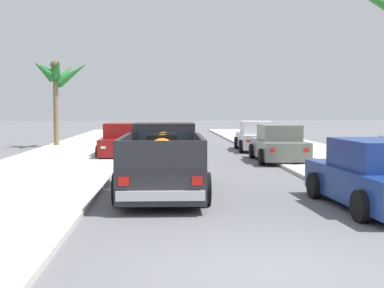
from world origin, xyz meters
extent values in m
plane|color=slate|center=(0.00, 0.00, 0.00)|extent=(160.00, 160.00, 0.00)
cube|color=beige|center=(-5.51, 12.00, 0.06)|extent=(5.00, 60.00, 0.12)
cube|color=beige|center=(5.51, 12.00, 0.06)|extent=(5.00, 60.00, 0.12)
cube|color=silver|center=(-4.41, 12.00, 0.05)|extent=(0.16, 60.00, 0.10)
cube|color=silver|center=(4.41, 12.00, 0.05)|extent=(0.16, 60.00, 0.10)
cube|color=#28282D|center=(-1.37, 6.02, 0.60)|extent=(2.01, 5.13, 0.80)
cube|color=#28282D|center=(-1.34, 7.62, 1.40)|extent=(1.75, 1.53, 0.80)
cube|color=#283342|center=(-1.36, 6.86, 1.42)|extent=(1.38, 0.08, 0.44)
cube|color=#283342|center=(-1.33, 8.38, 1.42)|extent=(1.46, 0.09, 0.48)
cube|color=#28282D|center=(-2.30, 5.17, 1.28)|extent=(0.16, 3.30, 0.56)
cube|color=#28282D|center=(-0.48, 5.14, 1.28)|extent=(0.16, 3.30, 0.56)
cube|color=#28282D|center=(-1.42, 3.51, 1.28)|extent=(1.88, 0.13, 0.56)
cube|color=silver|center=(-1.42, 3.42, 0.44)|extent=(1.83, 0.15, 0.20)
cylinder|color=black|center=(-2.32, 7.56, 0.38)|extent=(0.27, 0.76, 0.76)
cylinder|color=black|center=(-0.37, 7.53, 0.38)|extent=(0.27, 0.76, 0.76)
cylinder|color=black|center=(-2.38, 4.63, 0.38)|extent=(0.27, 0.76, 0.76)
cylinder|color=black|center=(-0.42, 4.60, 0.38)|extent=(0.27, 0.76, 0.76)
cube|color=red|center=(-2.17, 3.46, 0.74)|extent=(0.22, 0.04, 0.18)
cube|color=red|center=(-0.67, 3.43, 0.74)|extent=(0.22, 0.04, 0.18)
ellipsoid|color=orange|center=(-1.38, 5.33, 1.30)|extent=(0.73, 1.71, 0.60)
sphere|color=orange|center=(-1.37, 6.28, 1.38)|extent=(0.44, 0.44, 0.44)
cube|color=black|center=(-1.39, 4.86, 1.30)|extent=(0.72, 0.13, 0.61)
cube|color=black|center=(-1.38, 5.33, 1.30)|extent=(0.72, 0.13, 0.61)
cube|color=black|center=(-1.38, 5.79, 1.30)|extent=(0.72, 0.13, 0.61)
cube|color=slate|center=(3.40, 13.74, 0.54)|extent=(1.88, 4.25, 0.72)
cube|color=slate|center=(3.40, 13.64, 1.22)|extent=(1.58, 2.14, 0.64)
cube|color=#283342|center=(3.43, 14.61, 1.20)|extent=(1.37, 0.12, 0.52)
cube|color=#283342|center=(3.37, 12.67, 1.20)|extent=(1.34, 0.12, 0.50)
cylinder|color=black|center=(2.54, 15.07, 0.32)|extent=(0.24, 0.65, 0.64)
cylinder|color=black|center=(4.34, 15.02, 0.32)|extent=(0.24, 0.65, 0.64)
cylinder|color=black|center=(2.46, 12.47, 0.32)|extent=(0.24, 0.65, 0.64)
cylinder|color=black|center=(4.27, 12.41, 0.32)|extent=(0.24, 0.65, 0.64)
cube|color=red|center=(2.71, 11.65, 0.64)|extent=(0.20, 0.05, 0.12)
cube|color=white|center=(2.85, 15.87, 0.61)|extent=(0.20, 0.05, 0.10)
cube|color=red|center=(3.97, 11.61, 0.64)|extent=(0.20, 0.05, 0.12)
cube|color=white|center=(4.08, 15.83, 0.61)|extent=(0.20, 0.05, 0.10)
cube|color=silver|center=(3.46, 19.04, 0.54)|extent=(1.97, 4.28, 0.72)
cube|color=silver|center=(3.45, 18.94, 1.22)|extent=(1.63, 2.18, 0.64)
cube|color=#283342|center=(3.50, 19.91, 1.20)|extent=(1.37, 0.15, 0.52)
cube|color=#283342|center=(3.40, 17.98, 1.20)|extent=(1.34, 0.15, 0.50)
cylinder|color=black|center=(2.62, 20.39, 0.32)|extent=(0.25, 0.65, 0.64)
cylinder|color=black|center=(4.43, 20.30, 0.32)|extent=(0.25, 0.65, 0.64)
cylinder|color=black|center=(2.49, 17.79, 0.32)|extent=(0.25, 0.65, 0.64)
cylinder|color=black|center=(4.29, 17.70, 0.32)|extent=(0.25, 0.65, 0.64)
cube|color=red|center=(2.72, 16.97, 0.64)|extent=(0.20, 0.05, 0.12)
cube|color=white|center=(2.95, 21.18, 0.61)|extent=(0.20, 0.05, 0.10)
cube|color=red|center=(3.98, 16.90, 0.64)|extent=(0.20, 0.05, 0.12)
cube|color=white|center=(4.18, 21.12, 0.61)|extent=(0.20, 0.05, 0.10)
cube|color=maroon|center=(-3.24, 15.93, 0.54)|extent=(1.79, 4.21, 0.72)
cube|color=maroon|center=(-3.24, 16.03, 1.22)|extent=(1.53, 2.11, 0.64)
cube|color=#283342|center=(-3.24, 15.06, 1.20)|extent=(1.37, 0.09, 0.52)
cube|color=#283342|center=(-3.25, 17.00, 1.20)|extent=(1.34, 0.09, 0.50)
cylinder|color=black|center=(-2.33, 14.63, 0.32)|extent=(0.22, 0.64, 0.64)
cylinder|color=black|center=(-4.13, 14.62, 0.32)|extent=(0.22, 0.64, 0.64)
cylinder|color=black|center=(-2.35, 17.24, 0.32)|extent=(0.22, 0.64, 0.64)
cylinder|color=black|center=(-4.15, 17.23, 0.32)|extent=(0.22, 0.64, 0.64)
cube|color=red|center=(-2.62, 18.04, 0.64)|extent=(0.20, 0.04, 0.12)
cube|color=white|center=(-2.61, 13.82, 0.61)|extent=(0.20, 0.04, 0.10)
cube|color=red|center=(-3.89, 18.04, 0.64)|extent=(0.20, 0.04, 0.12)
cube|color=white|center=(-3.84, 13.82, 0.61)|extent=(0.20, 0.04, 0.10)
cube|color=navy|center=(3.33, 4.08, 0.54)|extent=(1.97, 4.28, 0.72)
cube|color=navy|center=(3.34, 3.98, 1.22)|extent=(1.62, 2.17, 0.64)
cube|color=#283342|center=(3.29, 4.95, 1.20)|extent=(1.37, 0.15, 0.52)
cylinder|color=black|center=(2.37, 5.34, 0.32)|extent=(0.25, 0.65, 0.64)
cylinder|color=black|center=(4.17, 5.43, 0.32)|extent=(0.25, 0.65, 0.64)
cylinder|color=black|center=(2.50, 2.73, 0.32)|extent=(0.25, 0.65, 0.64)
cube|color=white|center=(2.61, 6.16, 0.61)|extent=(0.20, 0.05, 0.10)
cube|color=white|center=(3.84, 6.22, 0.61)|extent=(0.20, 0.05, 0.10)
cylinder|color=#846B4C|center=(-7.47, 21.94, 2.32)|extent=(0.29, 0.35, 4.64)
cone|color=#23702D|center=(-6.51, 22.06, 4.18)|extent=(1.95, 0.80, 1.57)
cone|color=#23702D|center=(-7.08, 22.77, 4.18)|extent=(1.26, 1.86, 1.56)
cone|color=#23702D|center=(-8.05, 22.50, 4.41)|extent=(1.61, 1.59, 1.16)
cone|color=#23702D|center=(-8.00, 21.46, 4.31)|extent=(1.48, 1.41, 1.30)
cone|color=#23702D|center=(-7.20, 21.18, 4.38)|extent=(1.10, 1.79, 1.22)
sphere|color=brown|center=(-7.47, 21.94, 4.64)|extent=(0.53, 0.53, 0.53)
cone|color=#2D7F33|center=(7.03, 12.82, 6.42)|extent=(1.74, 1.62, 1.34)
cylinder|color=#8C664C|center=(5.17, 7.93, 1.12)|extent=(0.09, 0.09, 0.55)
camera|label=1|loc=(-1.34, -6.61, 2.23)|focal=46.45mm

